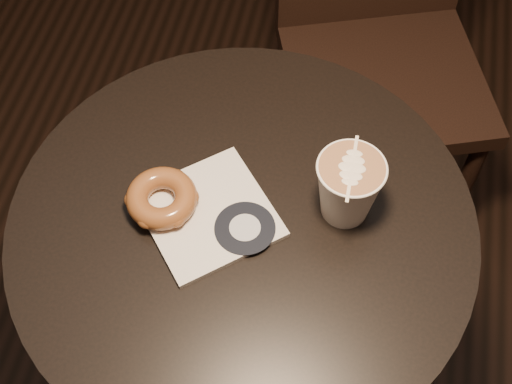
% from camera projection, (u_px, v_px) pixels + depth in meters
% --- Properties ---
extents(cafe_table, '(0.70, 0.70, 0.75)m').
position_uv_depth(cafe_table, '(244.00, 279.00, 1.22)').
color(cafe_table, black).
rests_on(cafe_table, ground).
extents(chair, '(0.54, 0.54, 1.06)m').
position_uv_depth(chair, '(382.00, 8.00, 1.52)').
color(chair, black).
rests_on(chair, ground).
extents(pastry_bag, '(0.25, 0.25, 0.01)m').
position_uv_depth(pastry_bag, '(208.00, 214.00, 1.06)').
color(pastry_bag, silver).
rests_on(pastry_bag, cafe_table).
extents(doughnut, '(0.11, 0.11, 0.03)m').
position_uv_depth(doughnut, '(162.00, 198.00, 1.05)').
color(doughnut, brown).
rests_on(doughnut, pastry_bag).
extents(latte_cup, '(0.10, 0.10, 0.11)m').
position_uv_depth(latte_cup, '(348.00, 189.00, 1.02)').
color(latte_cup, white).
rests_on(latte_cup, cafe_table).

